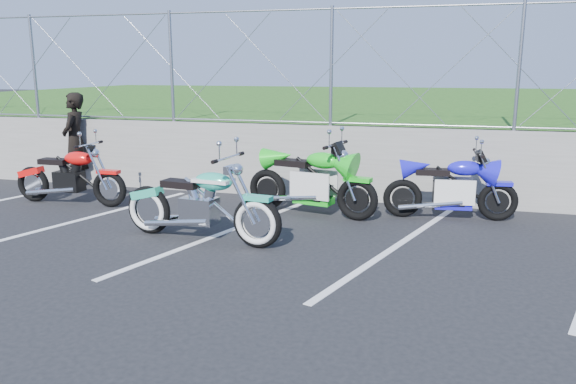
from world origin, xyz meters
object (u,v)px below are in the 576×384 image
(sportbike_green, at_px, (312,184))
(sportbike_blue, at_px, (452,190))
(naked_orange, at_px, (71,178))
(person_standing, at_px, (75,140))
(cruiser_turquoise, at_px, (203,207))

(sportbike_green, relative_size, sportbike_blue, 1.09)
(naked_orange, bearing_deg, person_standing, 122.14)
(naked_orange, distance_m, person_standing, 1.63)
(cruiser_turquoise, distance_m, person_standing, 4.67)
(sportbike_green, distance_m, person_standing, 5.04)
(sportbike_green, bearing_deg, sportbike_blue, 20.83)
(cruiser_turquoise, xyz_separation_m, sportbike_blue, (3.23, 2.05, -0.02))
(cruiser_turquoise, bearing_deg, person_standing, 152.82)
(cruiser_turquoise, bearing_deg, naked_orange, 163.65)
(sportbike_green, height_order, sportbike_blue, sportbike_green)
(sportbike_blue, bearing_deg, person_standing, 168.93)
(cruiser_turquoise, bearing_deg, sportbike_green, 64.72)
(naked_orange, bearing_deg, sportbike_blue, 6.47)
(sportbike_blue, height_order, person_standing, person_standing)
(naked_orange, distance_m, sportbike_green, 4.12)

